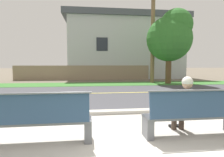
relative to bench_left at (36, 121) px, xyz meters
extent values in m
plane|color=#665B4C|center=(1.55, 7.66, -0.46)|extent=(140.00, 140.00, 0.00)
cube|color=#B7B2A8|center=(1.55, 0.06, -0.46)|extent=(44.00, 3.60, 0.01)
cube|color=#ADA89E|center=(1.55, 2.01, -0.41)|extent=(44.00, 0.30, 0.11)
cube|color=#424247|center=(1.55, 6.16, -0.46)|extent=(52.00, 8.00, 0.01)
cube|color=#E0CC4C|center=(1.55, 6.16, -0.46)|extent=(48.00, 0.14, 0.01)
cube|color=#38702D|center=(1.55, 10.73, -0.46)|extent=(48.00, 2.80, 0.02)
cube|color=slate|center=(0.95, 0.07, -0.24)|extent=(0.14, 0.40, 0.45)
cube|color=slate|center=(0.00, 0.07, -0.04)|extent=(2.04, 0.44, 0.05)
cube|color=navy|center=(0.00, -0.12, 0.25)|extent=(1.96, 0.12, 0.52)
cylinder|color=slate|center=(0.00, -0.13, 0.53)|extent=(2.04, 0.04, 0.04)
cube|color=slate|center=(2.16, 0.07, -0.24)|extent=(0.14, 0.40, 0.45)
cube|color=slate|center=(3.10, 0.07, -0.04)|extent=(2.04, 0.44, 0.05)
cube|color=navy|center=(3.10, -0.12, 0.25)|extent=(1.96, 0.12, 0.52)
cylinder|color=slate|center=(3.10, -0.13, 0.53)|extent=(2.04, 0.04, 0.04)
cylinder|color=#47382D|center=(2.90, 0.26, 0.05)|extent=(0.15, 0.42, 0.15)
cylinder|color=#47382D|center=(3.08, 0.26, 0.05)|extent=(0.15, 0.42, 0.15)
cylinder|color=#47382D|center=(2.90, 0.45, -0.25)|extent=(0.12, 0.12, 0.43)
cube|color=black|center=(2.90, 0.53, -0.43)|extent=(0.09, 0.24, 0.07)
cylinder|color=#47382D|center=(3.08, 0.45, -0.25)|extent=(0.12, 0.12, 0.43)
cube|color=black|center=(3.08, 0.53, -0.43)|extent=(0.09, 0.24, 0.07)
cube|color=gray|center=(2.99, 0.07, 0.25)|extent=(0.34, 0.20, 0.52)
cylinder|color=gray|center=(2.78, 0.09, 0.27)|extent=(0.09, 0.09, 0.46)
cylinder|color=gray|center=(3.21, 0.09, 0.27)|extent=(0.09, 0.09, 0.46)
sphere|color=tan|center=(2.99, 0.08, 0.64)|extent=(0.21, 0.21, 0.21)
sphere|color=beige|center=(2.99, 0.08, 0.68)|extent=(0.22, 0.22, 0.22)
cylinder|color=brown|center=(7.21, 10.55, 0.62)|extent=(0.44, 0.44, 2.17)
sphere|color=#2D6B28|center=(7.21, 10.55, 3.01)|extent=(3.48, 3.48, 3.48)
sphere|color=#2D6B28|center=(7.64, 10.29, 4.05)|extent=(2.43, 2.43, 2.43)
cylinder|color=brown|center=(6.18, 11.38, 3.47)|extent=(0.32, 0.32, 7.86)
cube|color=gray|center=(0.50, 15.02, 0.24)|extent=(13.00, 0.36, 1.40)
cube|color=#B7BCC1|center=(5.07, 18.22, 2.70)|extent=(12.21, 6.40, 6.33)
cube|color=#474C56|center=(5.07, 18.22, 6.16)|extent=(13.19, 6.91, 0.60)
cube|color=#232833|center=(2.32, 14.99, 3.02)|extent=(1.10, 0.06, 1.30)
cube|color=#232833|center=(7.81, 14.99, 3.02)|extent=(1.10, 0.06, 1.30)
camera|label=1|loc=(0.96, -3.55, 1.03)|focal=30.17mm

